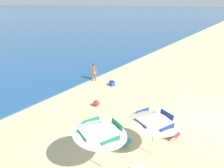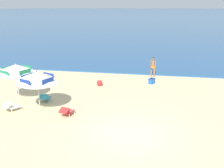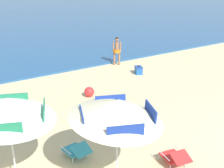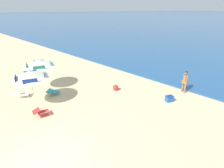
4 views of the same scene
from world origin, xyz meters
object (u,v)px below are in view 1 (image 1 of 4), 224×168
cooler_box (112,83)px  beach_ball (96,103)px  beach_umbrella_striped_second (100,128)px  lounge_chair_under_umbrella (122,141)px  lounge_chair_beside_umbrella (171,134)px  person_standing_near_shore (94,71)px  beach_umbrella_striped_main (154,118)px

cooler_box → beach_ball: (-3.78, -1.30, 0.01)m
beach_umbrella_striped_second → lounge_chair_under_umbrella: size_ratio=3.44×
lounge_chair_under_umbrella → lounge_chair_beside_umbrella: (2.06, -1.81, 0.00)m
beach_umbrella_striped_second → lounge_chair_under_umbrella: beach_umbrella_striped_second is taller
lounge_chair_under_umbrella → lounge_chair_beside_umbrella: size_ratio=0.99×
beach_umbrella_striped_second → lounge_chair_beside_umbrella: size_ratio=3.41×
lounge_chair_beside_umbrella → cooler_box: size_ratio=1.61×
person_standing_near_shore → cooler_box: (-0.00, -2.06, -0.75)m
person_standing_near_shore → beach_ball: (-3.78, -3.36, -0.74)m
lounge_chair_beside_umbrella → beach_ball: size_ratio=2.22×
beach_umbrella_striped_main → beach_umbrella_striped_second: bearing=145.2°
beach_umbrella_striped_main → beach_ball: size_ratio=7.45×
cooler_box → beach_ball: size_ratio=1.38×
lounge_chair_under_umbrella → person_standing_near_shore: size_ratio=0.58×
lounge_chair_under_umbrella → beach_umbrella_striped_main: bearing=-76.1°
beach_umbrella_striped_main → lounge_chair_beside_umbrella: size_ratio=3.36×
lounge_chair_under_umbrella → cooler_box: lounge_chair_under_umbrella is taller
person_standing_near_shore → cooler_box: bearing=-90.1°
lounge_chair_under_umbrella → person_standing_near_shore: 9.60m
lounge_chair_beside_umbrella → cooler_box: bearing=58.2°
lounge_chair_beside_umbrella → cooler_box: lounge_chair_beside_umbrella is taller
lounge_chair_under_umbrella → lounge_chair_beside_umbrella: lounge_chair_under_umbrella is taller
beach_umbrella_striped_main → cooler_box: beach_umbrella_striped_main is taller
beach_ball → cooler_box: bearing=18.9°
beach_umbrella_striped_second → beach_ball: 6.03m
person_standing_near_shore → beach_umbrella_striped_main: bearing=-124.8°
lounge_chair_under_umbrella → cooler_box: 8.15m
beach_umbrella_striped_main → person_standing_near_shore: size_ratio=1.95×
lounge_chair_under_umbrella → beach_ball: size_ratio=2.20×
beach_umbrella_striped_second → beach_ball: (4.30, 3.82, -1.81)m
lounge_chair_under_umbrella → beach_ball: (2.57, 3.81, -0.06)m
beach_umbrella_striped_main → lounge_chair_under_umbrella: beach_umbrella_striped_main is taller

